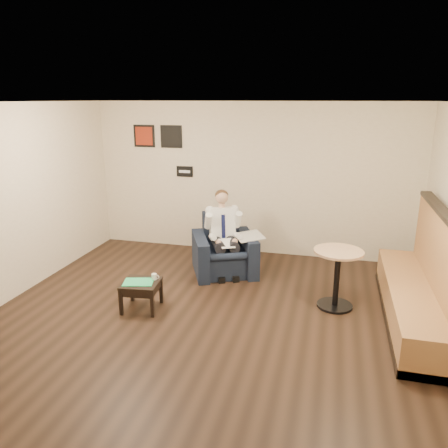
% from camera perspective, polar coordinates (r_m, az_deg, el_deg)
% --- Properties ---
extents(ground, '(6.00, 6.00, 0.00)m').
position_cam_1_polar(ground, '(5.81, -2.34, -13.23)').
color(ground, black).
rests_on(ground, ground).
extents(wall_back, '(6.00, 0.02, 2.80)m').
position_cam_1_polar(wall_back, '(8.11, 3.64, 5.82)').
color(wall_back, beige).
rests_on(wall_back, ground).
extents(wall_front, '(6.00, 0.02, 2.80)m').
position_cam_1_polar(wall_front, '(2.77, -21.56, -16.59)').
color(wall_front, beige).
rests_on(wall_front, ground).
extents(ceiling, '(6.00, 6.00, 0.02)m').
position_cam_1_polar(ceiling, '(5.06, -2.72, 15.59)').
color(ceiling, white).
rests_on(ceiling, wall_back).
extents(seating_sign, '(0.32, 0.02, 0.20)m').
position_cam_1_polar(seating_sign, '(8.41, -5.15, 6.85)').
color(seating_sign, black).
rests_on(seating_sign, wall_back).
extents(art_print_left, '(0.42, 0.03, 0.42)m').
position_cam_1_polar(art_print_left, '(8.64, -10.38, 11.24)').
color(art_print_left, maroon).
rests_on(art_print_left, wall_back).
extents(art_print_right, '(0.42, 0.03, 0.42)m').
position_cam_1_polar(art_print_right, '(8.42, -6.90, 11.27)').
color(art_print_right, black).
rests_on(art_print_right, wall_back).
extents(armchair, '(1.31, 1.31, 0.96)m').
position_cam_1_polar(armchair, '(7.30, 0.03, -2.79)').
color(armchair, black).
rests_on(armchair, ground).
extents(seated_man, '(0.96, 1.11, 1.31)m').
position_cam_1_polar(seated_man, '(7.13, 0.20, -1.76)').
color(seated_man, white).
rests_on(seated_man, armchair).
extents(lap_papers, '(0.34, 0.38, 0.01)m').
position_cam_1_polar(lap_papers, '(7.05, 0.35, -2.54)').
color(lap_papers, white).
rests_on(lap_papers, seated_man).
extents(newspaper, '(0.61, 0.65, 0.01)m').
position_cam_1_polar(newspaper, '(7.22, 3.32, -1.58)').
color(newspaper, silver).
rests_on(newspaper, armchair).
extents(side_table, '(0.54, 0.54, 0.40)m').
position_cam_1_polar(side_table, '(6.27, -10.72, -9.14)').
color(side_table, black).
rests_on(side_table, ground).
extents(green_folder, '(0.46, 0.38, 0.01)m').
position_cam_1_polar(green_folder, '(6.17, -11.11, -7.45)').
color(green_folder, '#27C771').
rests_on(green_folder, side_table).
extents(coffee_mug, '(0.08, 0.08, 0.09)m').
position_cam_1_polar(coffee_mug, '(6.21, -9.10, -6.82)').
color(coffee_mug, white).
rests_on(coffee_mug, side_table).
extents(smartphone, '(0.13, 0.07, 0.01)m').
position_cam_1_polar(smartphone, '(6.29, -10.01, -6.94)').
color(smartphone, black).
rests_on(smartphone, side_table).
extents(banquette, '(0.68, 2.84, 1.45)m').
position_cam_1_polar(banquette, '(6.18, 23.87, -5.38)').
color(banquette, '#A16D3E').
rests_on(banquette, ground).
extents(cafe_table, '(0.82, 0.82, 0.84)m').
position_cam_1_polar(cafe_table, '(6.32, 14.50, -6.96)').
color(cafe_table, tan).
rests_on(cafe_table, ground).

